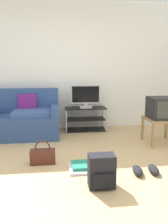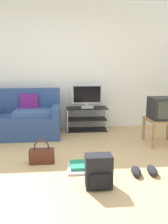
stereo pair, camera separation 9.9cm
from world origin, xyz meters
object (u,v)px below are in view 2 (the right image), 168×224
tv_stand (87,119)px  backpack (99,171)px  couch (9,119)px  flat_tv (87,97)px  handbag (42,155)px  sneakers_pair (144,171)px  floor_tray (86,167)px  crt_tv (162,108)px  side_table (162,123)px

tv_stand → backpack: size_ratio=2.28×
couch → flat_tv: (1.56, 0.23, 0.39)m
tv_stand → flat_tv: bearing=-90.0°
handbag → sneakers_pair: 1.39m
tv_stand → flat_tv: (0.00, -0.02, 0.49)m
couch → tv_stand: couch is taller
floor_tray → tv_stand: bearing=83.6°
couch → handbag: (0.76, -1.38, -0.23)m
flat_tv → crt_tv: (1.21, -0.96, -0.10)m
sneakers_pair → side_table: bearing=57.4°
side_table → couch: bearing=165.1°
flat_tv → sneakers_pair: size_ratio=1.76×
couch → tv_stand: (1.56, 0.26, -0.09)m
couch → sneakers_pair: couch is taller
side_table → sneakers_pair: side_table is taller
side_table → backpack: bearing=-134.5°
tv_stand → sneakers_pair: 2.17m
couch → floor_tray: bearing=-50.5°
side_table → backpack: size_ratio=1.38×
side_table → flat_tv: bearing=141.2°
couch → handbag: bearing=-61.3°
tv_stand → crt_tv: bearing=-39.0°
crt_tv → floor_tray: size_ratio=0.84×
couch → backpack: size_ratio=5.29×
couch → crt_tv: size_ratio=4.82×
backpack → floor_tray: bearing=104.1°
crt_tv → couch: bearing=165.4°
backpack → floor_tray: backpack is taller
flat_tv → floor_tray: bearing=-96.5°
crt_tv → side_table: bearing=-90.0°
crt_tv → floor_tray: (-1.42, -0.92, -0.60)m
handbag → sneakers_pair: size_ratio=0.97×
backpack → handbag: 0.99m
sneakers_pair → floor_tray: 0.75m
tv_stand → handbag: bearing=-116.2°
couch → side_table: 2.87m
couch → tv_stand: bearing=9.3°
crt_tv → backpack: bearing=-134.1°
couch → tv_stand: size_ratio=2.32×
tv_stand → floor_tray: (-0.21, -1.90, -0.21)m
side_table → crt_tv: crt_tv is taller
side_table → crt_tv: (0.00, 0.02, 0.26)m
crt_tv → handbag: (-2.02, -0.66, -0.52)m
flat_tv → backpack: size_ratio=1.65×
handbag → floor_tray: bearing=-23.4°
backpack → crt_tv: bearing=47.6°
flat_tv → crt_tv: bearing=-38.3°
flat_tv → side_table: 1.59m
sneakers_pair → couch: bearing=138.4°
couch → crt_tv: bearing=-14.6°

